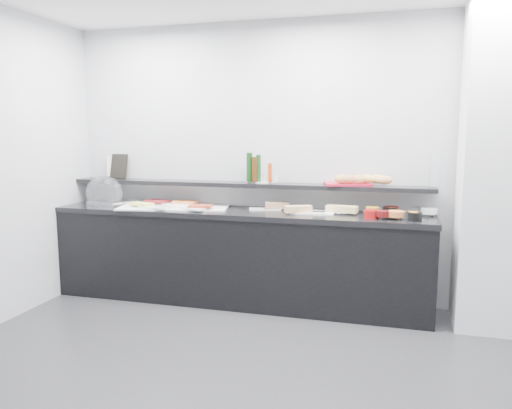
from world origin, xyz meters
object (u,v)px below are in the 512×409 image
(cloche_base, at_px, (110,202))
(bread_tray, at_px, (347,184))
(condiment_tray, at_px, (260,182))
(framed_print, at_px, (119,166))
(carafe, at_px, (435,171))
(sandwich_plate_mid, at_px, (312,213))

(cloche_base, bearing_deg, bread_tray, 21.78)
(condiment_tray, relative_size, bread_tray, 0.56)
(framed_print, bearing_deg, condiment_tray, 5.96)
(cloche_base, xyz_separation_m, framed_print, (-0.00, 0.22, 0.36))
(cloche_base, distance_m, carafe, 3.19)
(sandwich_plate_mid, height_order, framed_print, framed_print)
(condiment_tray, bearing_deg, carafe, 17.63)
(cloche_base, xyz_separation_m, bread_tray, (2.40, 0.18, 0.24))
(sandwich_plate_mid, distance_m, bread_tray, 0.44)
(framed_print, bearing_deg, carafe, 5.56)
(framed_print, distance_m, condiment_tray, 1.57)
(cloche_base, xyz_separation_m, condiment_tray, (1.56, 0.18, 0.24))
(carafe, bearing_deg, condiment_tray, 178.00)
(cloche_base, relative_size, condiment_tray, 1.71)
(condiment_tray, distance_m, carafe, 1.61)
(cloche_base, bearing_deg, framed_print, 108.73)
(sandwich_plate_mid, bearing_deg, condiment_tray, 154.14)
(condiment_tray, bearing_deg, sandwich_plate_mid, -2.78)
(framed_print, relative_size, bread_tray, 0.63)
(sandwich_plate_mid, distance_m, carafe, 1.13)
(framed_print, height_order, carafe, carafe)
(cloche_base, distance_m, condiment_tray, 1.59)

